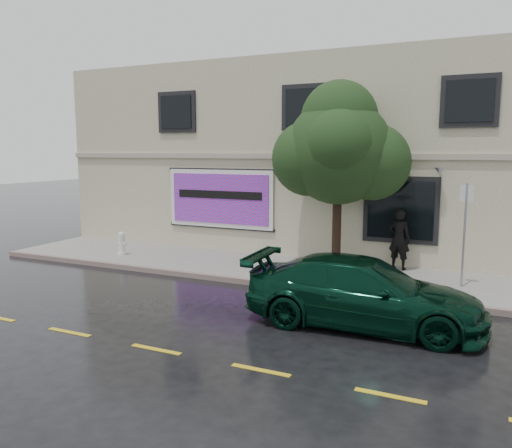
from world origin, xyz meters
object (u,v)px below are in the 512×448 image
at_px(pedestrian, 399,239).
at_px(fire_hydrant, 122,243).
at_px(car, 363,292).
at_px(street_tree, 338,152).

height_order(pedestrian, fire_hydrant, pedestrian).
relative_size(pedestrian, fire_hydrant, 2.30).
bearing_deg(car, street_tree, 20.58).
bearing_deg(car, fire_hydrant, 68.67).
bearing_deg(street_tree, pedestrian, 21.41).
bearing_deg(pedestrian, fire_hydrant, 24.58).
distance_m(car, fire_hydrant, 9.80).
height_order(car, fire_hydrant, car).
bearing_deg(street_tree, fire_hydrant, -171.20).
distance_m(car, pedestrian, 5.11).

